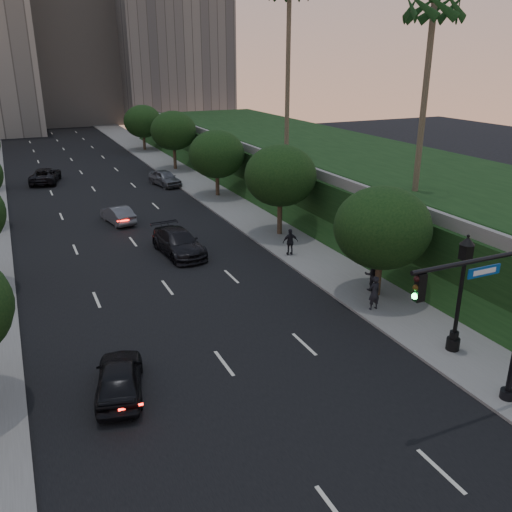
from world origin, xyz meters
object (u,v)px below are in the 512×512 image
street_lamp (459,299)px  pedestrian_a (374,293)px  sedan_mid_left (118,214)px  sedan_far_left (45,175)px  sedan_far_right (165,178)px  sedan_near_right (179,243)px  sedan_near_left (119,377)px  pedestrian_b (373,274)px  pedestrian_c (290,242)px  traffic_signal_mast (500,322)px

street_lamp → pedestrian_a: (-0.80, 4.90, -1.56)m
street_lamp → sedan_mid_left: size_ratio=1.32×
sedan_far_left → sedan_far_right: 12.84m
sedan_mid_left → sedan_near_right: sedan_near_right is taller
sedan_mid_left → sedan_near_right: 9.31m
street_lamp → sedan_mid_left: bearing=110.2°
sedan_near_left → pedestrian_a: (13.52, 1.89, 0.33)m
sedan_near_left → pedestrian_b: (14.93, 3.96, 0.35)m
sedan_near_right → sedan_far_right: 20.86m
pedestrian_a → pedestrian_b: pedestrian_b is taller
sedan_far_left → pedestrian_c: (12.96, -30.40, 0.26)m
street_lamp → sedan_near_right: street_lamp is taller
sedan_near_right → sedan_far_right: (4.71, 20.32, -0.03)m
sedan_near_left → sedan_far_right: 36.76m
sedan_far_right → sedan_mid_left: bearing=-134.0°
sedan_far_right → pedestrian_a: size_ratio=2.51×
traffic_signal_mast → pedestrian_b: 11.28m
street_lamp → traffic_signal_mast: bearing=-116.4°
sedan_mid_left → pedestrian_b: 22.22m
sedan_near_left → sedan_mid_left: (4.54, 23.60, -0.05)m
pedestrian_a → sedan_far_left: bearing=-72.6°
sedan_far_right → pedestrian_c: size_ratio=2.60×
pedestrian_b → pedestrian_c: size_ratio=1.06×
sedan_near_left → sedan_far_right: sedan_far_right is taller
sedan_near_right → pedestrian_b: 13.34m
sedan_near_left → sedan_near_right: (6.84, 14.57, 0.07)m
sedan_near_right → pedestrian_a: (6.68, -12.68, 0.25)m
pedestrian_a → pedestrian_c: bearing=-90.4°
pedestrian_b → street_lamp: bearing=109.6°
sedan_far_right → pedestrian_b: bearing=-95.9°
pedestrian_a → sedan_far_right: bearing=-87.4°
sedan_near_left → sedan_far_left: bearing=-77.3°
sedan_mid_left → sedan_near_right: (2.30, -9.02, 0.12)m
sedan_mid_left → sedan_near_left: bearing=68.3°
sedan_mid_left → pedestrian_a: pedestrian_a is taller
sedan_mid_left → sedan_far_left: size_ratio=0.75×
sedan_far_left → traffic_signal_mast: bearing=117.4°
street_lamp → sedan_far_left: street_lamp is taller
pedestrian_c → sedan_near_left: bearing=48.0°
sedan_near_right → sedan_near_left: bearing=-119.9°
traffic_signal_mast → sedan_near_left: traffic_signal_mast is taller
sedan_far_left → sedan_near_left: bearing=102.8°
sedan_near_left → traffic_signal_mast: bearing=165.0°
pedestrian_a → pedestrian_b: size_ratio=0.98×
traffic_signal_mast → pedestrian_b: bearing=77.1°
street_lamp → pedestrian_c: (-0.87, 14.02, -1.59)m
sedan_far_right → pedestrian_a: (1.97, -33.01, 0.29)m
sedan_near_right → pedestrian_b: (8.08, -10.61, 0.27)m
traffic_signal_mast → pedestrian_c: size_ratio=3.92×
sedan_near_left → sedan_near_right: bearing=-101.8°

